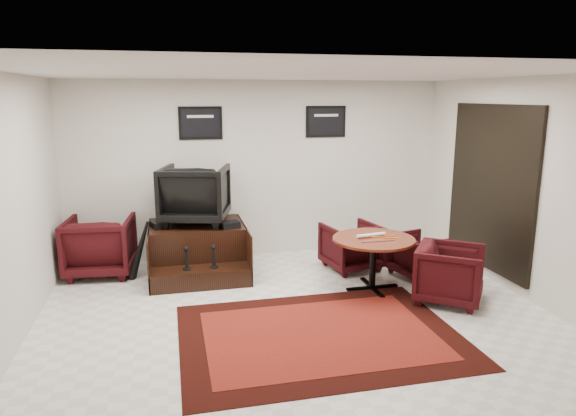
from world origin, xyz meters
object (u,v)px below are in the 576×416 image
Objects in this scene: table_chair_back at (351,244)px; table_chair_window at (417,253)px; meeting_table at (374,244)px; table_chair_corner at (450,271)px; armchair_side at (100,243)px; shine_podium at (198,250)px; shine_chair at (195,191)px.

table_chair_back is 0.97m from table_chair_window.
meeting_table is 1.03m from table_chair_corner.
armchair_side reaches higher than table_chair_corner.
shine_podium is 1.51× the size of armchair_side.
table_chair_window is (0.84, 0.36, -0.29)m from meeting_table.
table_chair_back reaches higher than meeting_table.
table_chair_back reaches higher than shine_podium.
shine_podium is 1.49× the size of shine_chair.
shine_chair is 1.24× the size of table_chair_back.
shine_chair is 3.36m from table_chair_window.
meeting_table is 1.41× the size of table_chair_back.
armchair_side is at bearing 158.21° from meeting_table.
meeting_table is 1.35× the size of table_chair_corner.
shine_podium is at bearing 94.83° from table_chair_corner.
table_chair_back is (3.64, -0.60, -0.08)m from armchair_side.
table_chair_corner is (4.41, -2.09, -0.07)m from armchair_side.
shine_podium is at bearing 175.99° from armchair_side.
table_chair_back is 0.96× the size of table_chair_corner.
meeting_table is 0.88m from table_chair_back.
table_chair_window is at bearing 138.50° from table_chair_back.
shine_chair reaches higher than table_chair_back.
armchair_side is 0.86× the size of meeting_table.
shine_chair is at bearing 148.69° from meeting_table.
table_chair_corner reaches higher than table_chair_window.
armchair_side is (-1.38, 0.08, -0.72)m from shine_chair.
shine_podium is at bearing -20.60° from table_chair_back.
table_chair_back is (2.25, -0.38, 0.06)m from shine_podium.
table_chair_back is at bearing -178.23° from shine_chair.
armchair_side reaches higher than table_chair_back.
table_chair_back is 1.15× the size of table_chair_window.
shine_chair is (0.00, 0.14, 0.86)m from shine_podium.
armchair_side is 3.92m from meeting_table.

